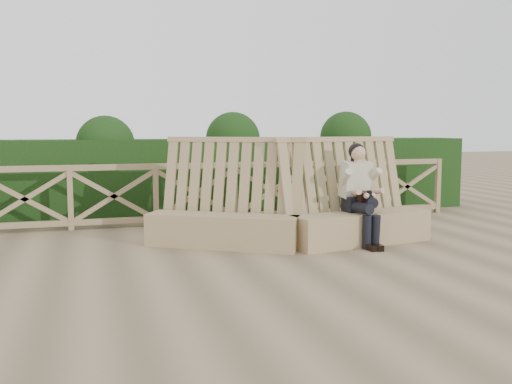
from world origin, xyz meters
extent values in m
plane|color=brown|center=(0.00, 0.00, 0.00)|extent=(60.00, 60.00, 0.00)
cube|color=#977E56|center=(-0.01, 1.40, 0.24)|extent=(2.14, 1.57, 0.47)
cube|color=#977E56|center=(0.13, 1.63, 0.81)|extent=(2.12, 1.53, 1.59)
cube|color=#977E56|center=(2.02, 1.02, 0.24)|extent=(2.26, 0.88, 0.47)
cube|color=#977E56|center=(1.97, 1.29, 0.81)|extent=(2.25, 0.83, 1.59)
cube|color=black|center=(1.99, 1.12, 0.59)|extent=(0.40, 0.31, 0.23)
cube|color=beige|center=(1.99, 1.18, 0.95)|extent=(0.45, 0.34, 0.56)
sphere|color=tan|center=(1.99, 1.12, 1.35)|extent=(0.24, 0.24, 0.22)
sphere|color=black|center=(1.99, 1.16, 1.37)|extent=(0.26, 0.26, 0.24)
cylinder|color=black|center=(1.91, 0.89, 0.57)|extent=(0.20, 0.50, 0.16)
cylinder|color=black|center=(2.08, 0.93, 0.64)|extent=(0.20, 0.50, 0.18)
cylinder|color=black|center=(1.92, 0.66, 0.24)|extent=(0.14, 0.14, 0.47)
cylinder|color=black|center=(2.05, 0.65, 0.24)|extent=(0.14, 0.14, 0.47)
cube|color=black|center=(1.93, 0.57, 0.04)|extent=(0.12, 0.26, 0.08)
cube|color=black|center=(2.04, 0.55, 0.04)|extent=(0.12, 0.26, 0.08)
cube|color=black|center=(2.03, 0.94, 0.70)|extent=(0.24, 0.15, 0.15)
cube|color=black|center=(2.02, 0.77, 0.76)|extent=(0.08, 0.10, 0.13)
cube|color=#7E6449|center=(0.00, 3.50, 1.05)|extent=(10.10, 0.07, 0.10)
cube|color=#7E6449|center=(0.00, 3.50, 0.12)|extent=(10.10, 0.07, 0.10)
cube|color=black|center=(0.00, 4.70, 0.75)|extent=(12.00, 1.20, 1.50)
camera|label=1|loc=(-1.88, -6.52, 1.70)|focal=40.00mm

